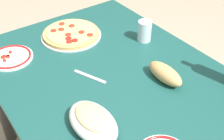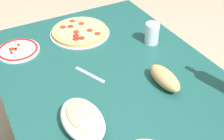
# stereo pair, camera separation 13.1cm
# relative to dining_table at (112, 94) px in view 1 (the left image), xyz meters

# --- Properties ---
(dining_table) EXTENTS (1.31, 0.96, 0.75)m
(dining_table) POSITION_rel_dining_table_xyz_m (0.00, 0.00, 0.00)
(dining_table) COLOR #194C47
(dining_table) RESTS_ON ground
(pepperoni_pizza) EXTENTS (0.33, 0.33, 0.03)m
(pepperoni_pizza) POSITION_rel_dining_table_xyz_m (0.41, -0.02, 0.13)
(pepperoni_pizza) COLOR #B7B7BC
(pepperoni_pizza) RESTS_ON dining_table
(baked_pasta_dish) EXTENTS (0.24, 0.15, 0.08)m
(baked_pasta_dish) POSITION_rel_dining_table_xyz_m (-0.22, 0.24, 0.16)
(baked_pasta_dish) COLOR white
(baked_pasta_dish) RESTS_ON dining_table
(water_glass) EXTENTS (0.07, 0.07, 0.11)m
(water_glass) POSITION_rel_dining_table_xyz_m (0.14, -0.32, 0.17)
(water_glass) COLOR silver
(water_glass) RESTS_ON dining_table
(side_plate_near) EXTENTS (0.22, 0.22, 0.02)m
(side_plate_near) POSITION_rel_dining_table_xyz_m (0.40, 0.33, 0.13)
(side_plate_near) COLOR white
(side_plate_near) RESTS_ON dining_table
(bread_loaf) EXTENTS (0.19, 0.08, 0.07)m
(bread_loaf) POSITION_rel_dining_table_xyz_m (-0.17, -0.17, 0.15)
(bread_loaf) COLOR tan
(bread_loaf) RESTS_ON dining_table
(fork_right) EXTENTS (0.16, 0.08, 0.00)m
(fork_right) POSITION_rel_dining_table_xyz_m (0.05, 0.09, 0.12)
(fork_right) COLOR #B7B7BC
(fork_right) RESTS_ON dining_table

